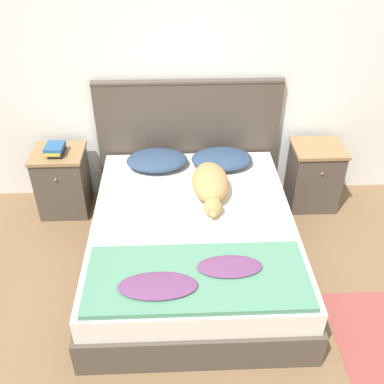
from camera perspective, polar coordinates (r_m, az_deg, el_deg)
ground_plane at (r=3.06m, az=2.58°, el=-22.86°), size 16.00×16.00×0.00m
wall_back at (r=3.96m, az=0.60°, el=15.92°), size 9.00×0.06×2.55m
bed at (r=3.56m, az=0.13°, el=-6.30°), size 1.58×1.96×0.47m
headboard at (r=4.16m, az=-0.46°, el=6.89°), size 1.66×0.06×1.17m
nightstand_left at (r=4.25m, az=-16.08°, el=1.31°), size 0.45×0.41×0.62m
nightstand_right at (r=4.31m, az=15.19°, el=2.02°), size 0.45×0.41×0.62m
pillow_left at (r=3.98m, az=-4.46°, el=4.02°), size 0.54×0.38×0.12m
pillow_right at (r=3.99m, az=3.80°, el=4.20°), size 0.54×0.38×0.12m
quilt at (r=2.92m, az=0.46°, el=-10.80°), size 1.42×0.60×0.07m
dog at (r=3.59m, az=2.36°, el=1.01°), size 0.29×0.71×0.22m
book_stack at (r=4.04m, az=-16.95°, el=5.20°), size 0.16×0.21×0.08m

